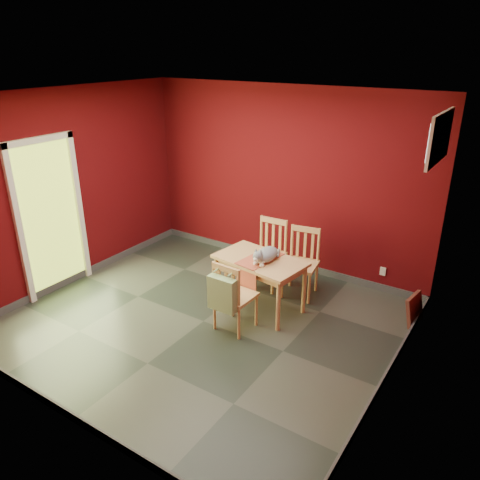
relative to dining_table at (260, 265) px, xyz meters
The scene contains 13 objects.
ground 1.00m from the dining_table, 121.13° to the right, with size 4.50×4.50×0.00m, color #2D342D.
room_shell 0.97m from the dining_table, 121.13° to the right, with size 4.50×4.50×4.50m.
doorway 2.89m from the dining_table, 157.85° to the right, with size 0.06×1.01×2.13m.
window 2.54m from the dining_table, 10.22° to the left, with size 0.05×0.90×0.50m.
outlet_plate 1.80m from the dining_table, 47.78° to the left, with size 0.08×0.01×0.12m, color silver.
dining_table is the anchor object (origin of this frame).
table_runner 0.11m from the dining_table, 90.00° to the right, with size 0.39×0.68×0.33m.
chair_far_left 0.68m from the dining_table, 110.68° to the left, with size 0.47×0.47×0.96m.
chair_far_right 0.71m from the dining_table, 66.93° to the left, with size 0.50×0.50×0.94m.
chair_near 0.62m from the dining_table, 90.42° to the right, with size 0.44×0.44×0.90m.
tote_bag 0.81m from the dining_table, 90.77° to the right, with size 0.35×0.20×0.48m.
cat 0.22m from the dining_table, ahead, with size 0.25×0.47×0.24m, color slate, non-canonical shape.
picture_frame 1.97m from the dining_table, 22.26° to the left, with size 0.18×0.39×0.38m.
Camera 1 is at (3.11, -3.92, 3.20)m, focal length 35.00 mm.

